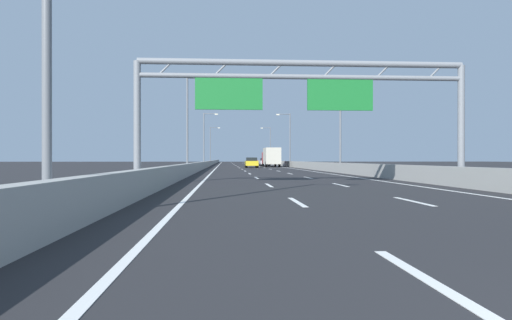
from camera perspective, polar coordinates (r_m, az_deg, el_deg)
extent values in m
plane|color=#262628|center=(101.48, -1.60, -0.61)|extent=(260.00, 260.00, 0.00)
cube|color=white|center=(5.51, 20.19, -13.57)|extent=(0.16, 3.00, 0.01)
cube|color=white|center=(14.12, 5.08, -5.17)|extent=(0.16, 3.00, 0.01)
cube|color=white|center=(23.03, 1.60, -3.12)|extent=(0.16, 3.00, 0.01)
cube|color=white|center=(31.99, 0.07, -2.21)|extent=(0.16, 3.00, 0.01)
cube|color=white|center=(40.97, -0.79, -1.70)|extent=(0.16, 3.00, 0.01)
cube|color=white|center=(49.95, -1.34, -1.37)|extent=(0.16, 3.00, 0.01)
cube|color=white|center=(58.94, -1.73, -1.14)|extent=(0.16, 3.00, 0.01)
cube|color=white|center=(67.94, -2.01, -0.97)|extent=(0.16, 3.00, 0.01)
cube|color=white|center=(76.93, -2.22, -0.84)|extent=(0.16, 3.00, 0.01)
cube|color=white|center=(85.93, -2.39, -0.74)|extent=(0.16, 3.00, 0.01)
cube|color=white|center=(94.92, -2.53, -0.66)|extent=(0.16, 3.00, 0.01)
cube|color=white|center=(103.92, -2.65, -0.59)|extent=(0.16, 3.00, 0.01)
cube|color=white|center=(112.92, -2.74, -0.53)|extent=(0.16, 3.00, 0.01)
cube|color=white|center=(121.92, -2.82, -0.49)|extent=(0.16, 3.00, 0.01)
cube|color=white|center=(130.91, -2.89, -0.44)|extent=(0.16, 3.00, 0.01)
cube|color=white|center=(139.91, -2.96, -0.41)|extent=(0.16, 3.00, 0.01)
cube|color=white|center=(148.91, -3.01, -0.37)|extent=(0.16, 3.00, 0.01)
cube|color=white|center=(157.91, -3.06, -0.35)|extent=(0.16, 3.00, 0.01)
cube|color=white|center=(15.10, 18.75, -4.83)|extent=(0.16, 3.00, 0.01)
cube|color=white|center=(23.64, 10.33, -3.04)|extent=(0.16, 3.00, 0.01)
cube|color=white|center=(32.43, 6.43, -2.18)|extent=(0.16, 3.00, 0.01)
cube|color=white|center=(41.32, 4.20, -1.68)|extent=(0.16, 3.00, 0.01)
cube|color=white|center=(50.24, 2.76, -1.36)|extent=(0.16, 3.00, 0.01)
cube|color=white|center=(59.19, 1.76, -1.13)|extent=(0.16, 3.00, 0.01)
cube|color=white|center=(68.15, 1.02, -0.97)|extent=(0.16, 3.00, 0.01)
cube|color=white|center=(77.12, 0.45, -0.84)|extent=(0.16, 3.00, 0.01)
cube|color=white|center=(86.09, 0.00, -0.74)|extent=(0.16, 3.00, 0.01)
cube|color=white|center=(95.07, -0.36, -0.66)|extent=(0.16, 3.00, 0.01)
cube|color=white|center=(104.06, -0.66, -0.59)|extent=(0.16, 3.00, 0.01)
cube|color=white|center=(113.04, -0.92, -0.53)|extent=(0.16, 3.00, 0.01)
cube|color=white|center=(122.03, -1.13, -0.48)|extent=(0.16, 3.00, 0.01)
cube|color=white|center=(131.02, -1.32, -0.44)|extent=(0.16, 3.00, 0.01)
cube|color=white|center=(140.01, -1.48, -0.41)|extent=(0.16, 3.00, 0.01)
cube|color=white|center=(149.01, -1.63, -0.37)|extent=(0.16, 3.00, 0.01)
cube|color=white|center=(158.00, -1.75, -0.35)|extent=(0.16, 3.00, 0.01)
cube|color=white|center=(89.41, -4.66, -0.71)|extent=(0.16, 176.00, 0.01)
cube|color=white|center=(89.87, 2.05, -0.70)|extent=(0.16, 176.00, 0.01)
cube|color=#9E9E99|center=(111.43, -5.35, -0.30)|extent=(0.45, 220.00, 0.95)
cube|color=#9E9E99|center=(111.92, 1.73, -0.30)|extent=(0.45, 220.00, 0.95)
cylinder|color=gray|center=(23.89, -14.40, 4.42)|extent=(0.36, 0.36, 6.20)
cylinder|color=gray|center=(26.52, 23.91, 3.99)|extent=(0.36, 0.36, 6.20)
cylinder|color=gray|center=(24.25, 5.80, 11.76)|extent=(16.68, 0.32, 0.32)
cylinder|color=gray|center=(24.12, 5.80, 10.13)|extent=(16.68, 0.26, 0.26)
cylinder|color=gray|center=(24.04, -11.08, 11.01)|extent=(0.74, 0.10, 0.74)
cylinder|color=gray|center=(23.85, -4.31, 11.10)|extent=(0.74, 0.10, 0.74)
cylinder|color=gray|center=(23.99, 2.47, 11.03)|extent=(0.74, 0.10, 0.74)
cylinder|color=gray|center=(24.45, 9.08, 10.83)|extent=(0.74, 0.10, 0.74)
cylinder|color=gray|center=(25.21, 15.35, 10.50)|extent=(0.74, 0.10, 0.74)
cylinder|color=gray|center=(26.24, 21.19, 10.08)|extent=(0.74, 0.10, 0.74)
cube|color=#19752D|center=(23.65, -3.34, 8.12)|extent=(3.40, 0.12, 1.60)
cube|color=#19752D|center=(24.37, 10.30, 7.88)|extent=(3.40, 0.12, 1.60)
cylinder|color=slate|center=(46.52, -8.45, 4.37)|extent=(0.20, 0.20, 9.50)
cylinder|color=slate|center=(47.01, -7.09, 9.97)|extent=(2.20, 0.12, 0.12)
cube|color=#F2EAC6|center=(46.95, -5.73, 9.86)|extent=(0.56, 0.28, 0.20)
cylinder|color=slate|center=(47.82, 10.33, 4.25)|extent=(0.20, 0.20, 9.50)
cylinder|color=slate|center=(48.12, 9.04, 9.74)|extent=(2.20, 0.12, 0.12)
cube|color=#F2EAC6|center=(47.87, 7.74, 9.67)|extent=(0.56, 0.28, 0.20)
cylinder|color=slate|center=(82.69, -6.43, 2.51)|extent=(0.20, 0.20, 9.50)
cylinder|color=slate|center=(82.96, -5.67, 5.69)|extent=(2.20, 0.12, 0.12)
cube|color=#F2EAC6|center=(82.93, -4.90, 5.62)|extent=(0.56, 0.28, 0.20)
cylinder|color=slate|center=(83.42, 4.21, 2.49)|extent=(0.20, 0.20, 9.50)
cylinder|color=slate|center=(83.59, 3.46, 5.65)|extent=(2.20, 0.12, 0.12)
cube|color=#F2EAC6|center=(83.45, 2.71, 5.59)|extent=(0.56, 0.28, 0.20)
cylinder|color=slate|center=(118.92, -5.64, 1.78)|extent=(0.20, 0.20, 9.50)
cylinder|color=slate|center=(119.11, -5.11, 4.00)|extent=(2.20, 0.12, 0.12)
cube|color=#F2EAC6|center=(119.09, -4.58, 3.95)|extent=(0.56, 0.28, 0.20)
cylinder|color=slate|center=(119.44, 1.77, 1.78)|extent=(0.20, 0.20, 9.50)
cylinder|color=slate|center=(119.56, 1.24, 3.98)|extent=(2.20, 0.12, 0.12)
cube|color=#F2EAC6|center=(119.46, 0.71, 3.94)|extent=(0.56, 0.28, 0.20)
cube|color=yellow|center=(69.17, -0.56, -0.40)|extent=(1.82, 4.39, 0.70)
cube|color=black|center=(69.11, -0.56, 0.10)|extent=(1.60, 1.79, 0.51)
cylinder|color=black|center=(70.78, -1.28, -0.67)|extent=(0.22, 0.64, 0.64)
cylinder|color=black|center=(70.87, 0.00, -0.67)|extent=(0.22, 0.64, 0.64)
cylinder|color=black|center=(67.49, -1.16, -0.71)|extent=(0.22, 0.64, 0.64)
cylinder|color=black|center=(67.58, 0.19, -0.71)|extent=(0.22, 0.64, 0.64)
cube|color=silver|center=(88.59, 1.09, -0.29)|extent=(1.85, 4.25, 0.69)
cube|color=black|center=(88.94, 1.07, 0.09)|extent=(1.63, 2.01, 0.47)
cylinder|color=black|center=(90.10, 0.48, -0.50)|extent=(0.22, 0.64, 0.64)
cylinder|color=black|center=(90.24, 1.52, -0.50)|extent=(0.22, 0.64, 0.64)
cylinder|color=black|center=(86.96, 0.64, -0.52)|extent=(0.22, 0.64, 0.64)
cylinder|color=black|center=(87.10, 1.71, -0.52)|extent=(0.22, 0.64, 0.64)
cube|color=orange|center=(130.52, -0.42, -0.15)|extent=(1.80, 4.70, 0.70)
cube|color=black|center=(130.58, -0.42, 0.10)|extent=(1.59, 2.18, 0.46)
cylinder|color=black|center=(132.28, -0.81, -0.30)|extent=(0.22, 0.64, 0.64)
cylinder|color=black|center=(132.37, -0.13, -0.30)|extent=(0.22, 0.64, 0.64)
cylinder|color=black|center=(128.68, -0.73, -0.31)|extent=(0.22, 0.64, 0.64)
cylinder|color=black|center=(128.78, -0.02, -0.31)|extent=(0.22, 0.64, 0.64)
cube|color=red|center=(122.93, -0.27, -0.18)|extent=(1.82, 4.18, 0.68)
cube|color=black|center=(122.96, -0.27, 0.10)|extent=(1.60, 1.90, 0.50)
cylinder|color=black|center=(124.42, -0.68, -0.33)|extent=(0.22, 0.64, 0.64)
cylinder|color=black|center=(124.51, 0.05, -0.33)|extent=(0.22, 0.64, 0.64)
cylinder|color=black|center=(121.34, -0.60, -0.34)|extent=(0.22, 0.64, 0.64)
cylinder|color=black|center=(121.45, 0.15, -0.34)|extent=(0.22, 0.64, 0.64)
cube|color=#B21E19|center=(80.89, 1.64, 0.24)|extent=(2.45, 2.39, 1.98)
cube|color=beige|center=(76.54, 1.96, 0.50)|extent=(2.45, 5.96, 2.66)
cylinder|color=black|center=(81.10, 0.86, -0.46)|extent=(0.28, 0.96, 0.96)
cylinder|color=black|center=(81.30, 2.38, -0.46)|extent=(0.28, 0.96, 0.96)
cylinder|color=black|center=(74.87, 1.25, -0.51)|extent=(0.28, 0.96, 0.96)
cylinder|color=black|center=(75.09, 2.90, -0.51)|extent=(0.28, 0.96, 0.96)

